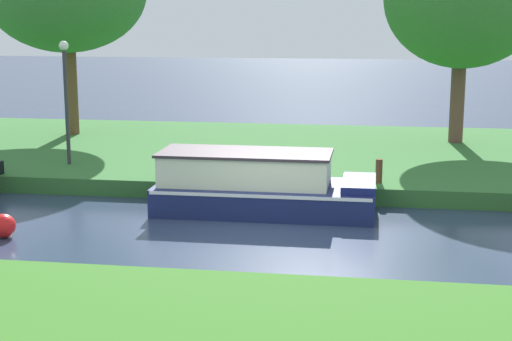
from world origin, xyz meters
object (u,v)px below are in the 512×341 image
object	(u,v)px
navy_barge	(260,186)
channel_buoy	(4,226)
mooring_post_near	(379,171)
lamp_post	(66,88)

from	to	relation	value
navy_barge	channel_buoy	bearing A→B (deg)	-148.76
mooring_post_near	navy_barge	bearing A→B (deg)	-150.18
navy_barge	channel_buoy	size ratio (longest dim) A/B	10.19
navy_barge	mooring_post_near	distance (m)	2.94
navy_barge	lamp_post	bearing A→B (deg)	154.69
lamp_post	channel_buoy	world-z (taller)	lamp_post
mooring_post_near	channel_buoy	world-z (taller)	mooring_post_near
lamp_post	channel_buoy	xyz separation A→B (m)	(0.82, -5.29, -2.13)
lamp_post	channel_buoy	size ratio (longest dim) A/B	6.82
navy_barge	lamp_post	size ratio (longest dim) A/B	1.49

